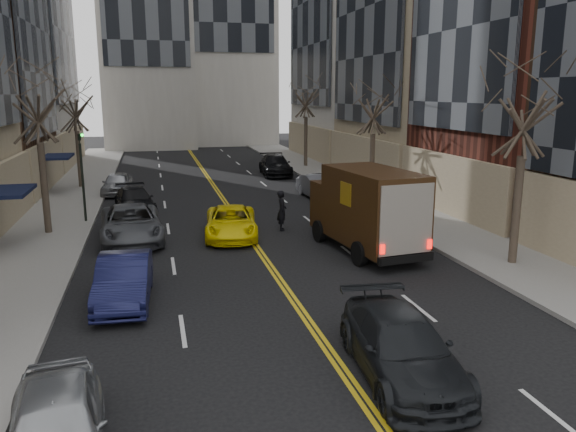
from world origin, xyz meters
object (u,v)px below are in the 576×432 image
ups_truck (366,210)px  pedestrian (282,211)px  taxi (231,222)px  observer_sedan (401,347)px

ups_truck → pedestrian: ups_truck is taller
taxi → pedestrian: pedestrian is taller
ups_truck → observer_sedan: size_ratio=1.27×
taxi → pedestrian: (2.49, 0.69, 0.27)m
observer_sedan → pedestrian: pedestrian is taller
observer_sedan → taxi: size_ratio=1.05×
pedestrian → taxi: bearing=113.5°
observer_sedan → taxi: bearing=103.5°
ups_truck → taxi: size_ratio=1.34×
observer_sedan → taxi: observer_sedan is taller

